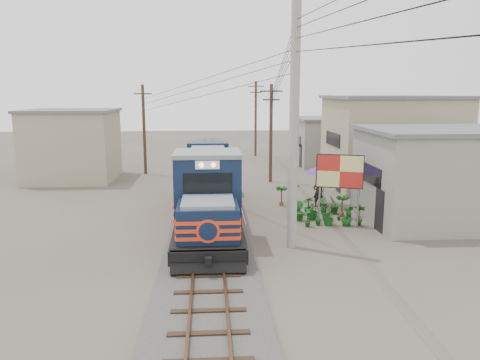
{
  "coord_description": "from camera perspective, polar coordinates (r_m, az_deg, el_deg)",
  "views": [
    {
      "loc": [
        0.08,
        -19.19,
        6.45
      ],
      "look_at": [
        1.57,
        3.25,
        2.2
      ],
      "focal_mm": 35.0,
      "sensor_mm": 36.0,
      "label": 1
    }
  ],
  "objects": [
    {
      "name": "ballast",
      "position": [
        29.88,
        -3.87,
        -1.63
      ],
      "size": [
        3.6,
        70.0,
        0.16
      ],
      "primitive_type": "cube",
      "color": "#595651",
      "rests_on": "ground"
    },
    {
      "name": "utility_pole_main",
      "position": [
        19.06,
        6.59,
        6.27
      ],
      "size": [
        0.4,
        0.4,
        10.0
      ],
      "color": "#9E9B93",
      "rests_on": "ground"
    },
    {
      "name": "power_lines",
      "position": [
        27.71,
        -4.37,
        12.97
      ],
      "size": [
        9.65,
        19.0,
        3.3
      ],
      "color": "black",
      "rests_on": "ground"
    },
    {
      "name": "shophouse_front",
      "position": [
        25.29,
        23.1,
        0.53
      ],
      "size": [
        7.35,
        6.3,
        4.7
      ],
      "color": "gray",
      "rests_on": "ground"
    },
    {
      "name": "wooden_pole_far",
      "position": [
        47.5,
        1.92,
        7.66
      ],
      "size": [
        1.6,
        0.24,
        7.5
      ],
      "color": "#4C3826",
      "rests_on": "ground"
    },
    {
      "name": "wooden_pole_mid",
      "position": [
        33.6,
        3.79,
        5.95
      ],
      "size": [
        1.6,
        0.24,
        7.0
      ],
      "color": "#4C3826",
      "rests_on": "ground"
    },
    {
      "name": "vendor",
      "position": [
        26.94,
        9.51,
        -1.46
      ],
      "size": [
        0.68,
        0.52,
        1.69
      ],
      "primitive_type": "imported",
      "rotation": [
        0.0,
        0.0,
        3.34
      ],
      "color": "black",
      "rests_on": "ground"
    },
    {
      "name": "wooden_pole_left",
      "position": [
        37.64,
        -11.62,
        6.26
      ],
      "size": [
        1.6,
        0.24,
        7.0
      ],
      "color": "#4C3826",
      "rests_on": "ground"
    },
    {
      "name": "billboard",
      "position": [
        23.04,
        12.06,
        0.81
      ],
      "size": [
        2.19,
        0.83,
        3.51
      ],
      "rotation": [
        0.0,
        0.0,
        -0.32
      ],
      "color": "#99999E",
      "rests_on": "ground"
    },
    {
      "name": "shophouse_left",
      "position": [
        36.81,
        -19.73,
        4.09
      ],
      "size": [
        6.3,
        6.3,
        5.2
      ],
      "color": "tan",
      "rests_on": "ground"
    },
    {
      "name": "shophouse_back",
      "position": [
        42.84,
        11.02,
        4.69
      ],
      "size": [
        6.3,
        6.3,
        4.2
      ],
      "color": "gray",
      "rests_on": "ground"
    },
    {
      "name": "market_umbrella",
      "position": [
        26.96,
        10.22,
        1.41
      ],
      "size": [
        2.94,
        2.94,
        2.47
      ],
      "rotation": [
        0.0,
        0.0,
        0.4
      ],
      "color": "black",
      "rests_on": "ground"
    },
    {
      "name": "plant_nursery",
      "position": [
        24.32,
        9.54,
        -3.68
      ],
      "size": [
        3.58,
        3.18,
        1.09
      ],
      "color": "#164C15",
      "rests_on": "ground"
    },
    {
      "name": "locomotive",
      "position": [
        23.63,
        -3.91,
        -0.97
      ],
      "size": [
        2.84,
        15.45,
        3.83
      ],
      "color": "black",
      "rests_on": "ground"
    },
    {
      "name": "track",
      "position": [
        29.84,
        -3.87,
        -1.3
      ],
      "size": [
        1.15,
        70.0,
        0.12
      ],
      "color": "#51331E",
      "rests_on": "ground"
    },
    {
      "name": "shophouse_mid",
      "position": [
        33.74,
        17.87,
        4.51
      ],
      "size": [
        8.4,
        7.35,
        6.2
      ],
      "color": "tan",
      "rests_on": "ground"
    },
    {
      "name": "ground",
      "position": [
        20.25,
        -3.86,
        -7.9
      ],
      "size": [
        120.0,
        120.0,
        0.0
      ],
      "primitive_type": "plane",
      "color": "#473F35",
      "rests_on": "ground"
    }
  ]
}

